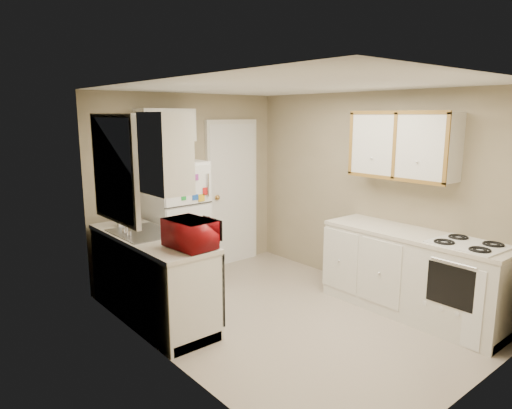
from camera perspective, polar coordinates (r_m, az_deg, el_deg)
floor at (r=5.05m, az=3.76°, el=-13.78°), size 3.80×3.80×0.00m
ceiling at (r=4.59m, az=4.15°, el=14.55°), size 3.80×3.80×0.00m
wall_left at (r=3.86m, az=-11.25°, el=-2.96°), size 3.80×3.80×0.00m
wall_right at (r=5.72m, az=14.12°, el=1.49°), size 3.80×3.80×0.00m
wall_back at (r=6.16m, az=-8.41°, el=2.39°), size 2.80×2.80×0.00m
wall_front at (r=3.59m, az=25.52°, el=-4.89°), size 2.80×2.80×0.00m
left_counter at (r=4.97m, az=-12.94°, el=-8.84°), size 0.60×1.80×0.90m
dishwasher at (r=4.60m, az=-6.23°, el=-9.73°), size 0.03×0.58×0.72m
sink at (r=4.98m, az=-13.94°, el=-3.91°), size 0.54×0.74×0.16m
microwave at (r=4.30m, az=-8.21°, el=-3.44°), size 0.51×0.31×0.33m
soap_bottle at (r=5.31m, az=-16.54°, el=-1.57°), size 0.09×0.09×0.17m
window_blinds at (r=4.74m, az=-17.18°, el=4.28°), size 0.10×0.98×1.08m
upper_cabinet_left at (r=4.02m, az=-11.22°, el=6.29°), size 0.30×0.45×0.70m
refrigerator at (r=5.73m, az=-10.01°, el=-2.52°), size 0.67×0.65×1.58m
cabinet_over_fridge at (r=5.76m, az=-11.27°, el=9.69°), size 0.70×0.30×0.40m
interior_door at (r=6.54m, az=-2.96°, el=1.41°), size 0.86×0.06×2.08m
right_counter at (r=5.23m, az=18.92°, el=-8.17°), size 0.60×2.00×0.90m
stove at (r=4.98m, az=24.53°, el=-10.28°), size 0.56×0.67×0.78m
upper_cabinet_right at (r=5.25m, az=17.90°, el=7.06°), size 0.30×1.20×0.70m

